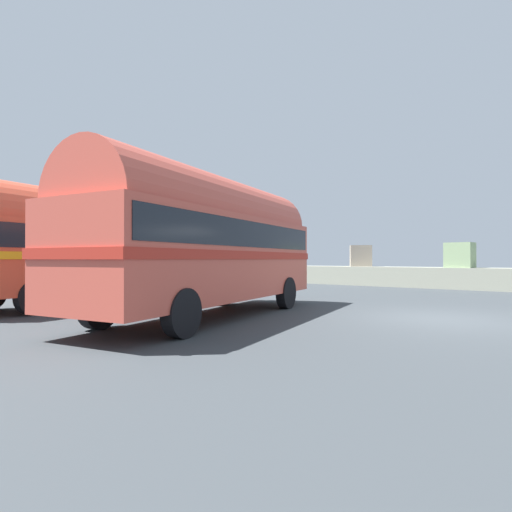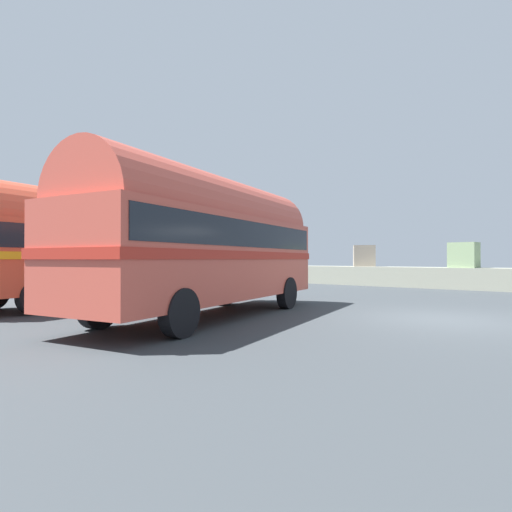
% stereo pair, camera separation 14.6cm
% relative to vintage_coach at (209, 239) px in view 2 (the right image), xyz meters
% --- Properties ---
extents(ground, '(32.00, 26.00, 0.02)m').
position_rel_vintage_coach_xyz_m(ground, '(4.82, 3.41, -2.04)').
color(ground, '#353A3E').
extents(breakwater, '(31.36, 2.10, 2.46)m').
position_rel_vintage_coach_xyz_m(breakwater, '(4.58, 15.22, -1.37)').
color(breakwater, gray).
rests_on(breakwater, ground).
extents(vintage_coach, '(4.09, 8.89, 3.70)m').
position_rel_vintage_coach_xyz_m(vintage_coach, '(0.00, 0.00, 0.00)').
color(vintage_coach, black).
rests_on(vintage_coach, ground).
extents(second_coach, '(3.71, 8.85, 3.70)m').
position_rel_vintage_coach_xyz_m(second_coach, '(-5.47, -0.24, 0.00)').
color(second_coach, black).
rests_on(second_coach, ground).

